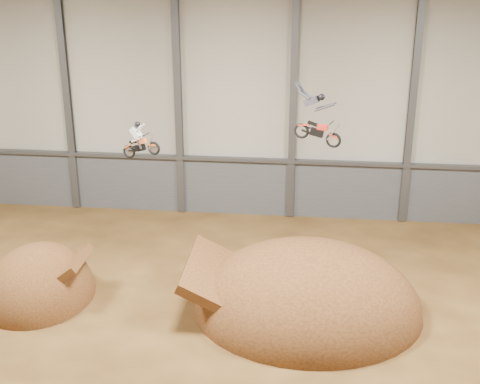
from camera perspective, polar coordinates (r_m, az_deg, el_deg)
name	(u,v)px	position (r m, az deg, el deg)	size (l,w,h in m)	color
floor	(194,356)	(28.20, -3.92, -13.81)	(40.00, 40.00, 0.00)	#452C12
back_wall	(236,101)	(38.99, -0.38, 7.74)	(40.00, 0.10, 14.00)	#ADA999
ceiling	(184,3)	(23.14, -4.82, 15.79)	(40.00, 40.00, 0.00)	black
lower_band_back	(236,187)	(40.46, -0.38, 0.46)	(39.80, 0.18, 3.50)	#4B4E52
steel_rail	(235,159)	(39.71, -0.41, 2.81)	(39.80, 0.35, 0.20)	#47494F
steel_column_1	(67,98)	(41.13, -14.52, 7.78)	(0.40, 0.36, 13.90)	#47494F
steel_column_2	(178,101)	(39.30, -5.29, 7.76)	(0.40, 0.36, 13.90)	#47494F
steel_column_3	(293,104)	(38.56, 4.55, 7.52)	(0.40, 0.36, 13.90)	#47494F
steel_column_4	(412,107)	(38.96, 14.47, 7.05)	(0.40, 0.36, 13.90)	#47494F
takeoff_ramp	(40,297)	(33.51, -16.68, -8.56)	(5.12, 5.90, 5.12)	#3F220F
landing_ramp	(307,310)	(31.30, 5.72, -9.95)	(10.44, 9.23, 6.02)	#3F220F
fmx_rider_a	(142,138)	(31.17, -8.35, 4.60)	(1.99, 0.76, 1.80)	#E25922
fmx_rider_b	(317,116)	(29.03, 6.59, 6.50)	(2.84, 0.81, 2.44)	#B5281B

